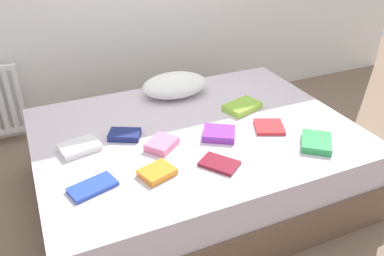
{
  "coord_description": "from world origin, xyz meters",
  "views": [
    {
      "loc": [
        -0.9,
        -1.97,
        1.76
      ],
      "look_at": [
        0.0,
        0.05,
        0.48
      ],
      "focal_mm": 37.1,
      "sensor_mm": 36.0,
      "label": 1
    }
  ],
  "objects_px": {
    "pillow": "(175,85)",
    "textbook_blue": "(93,187)",
    "textbook_white": "(80,147)",
    "textbook_purple": "(219,134)",
    "textbook_green": "(316,142)",
    "textbook_navy": "(125,135)",
    "textbook_pink": "(162,144)",
    "textbook_maroon": "(219,164)",
    "bed": "(195,162)",
    "textbook_orange": "(157,172)",
    "textbook_lime": "(242,107)",
    "textbook_red": "(269,127)"
  },
  "relations": [
    {
      "from": "textbook_pink",
      "to": "textbook_white",
      "type": "height_order",
      "value": "textbook_pink"
    },
    {
      "from": "textbook_navy",
      "to": "textbook_blue",
      "type": "distance_m",
      "value": 0.5
    },
    {
      "from": "pillow",
      "to": "textbook_green",
      "type": "bearing_deg",
      "value": -63.0
    },
    {
      "from": "textbook_blue",
      "to": "textbook_purple",
      "type": "relative_size",
      "value": 1.22
    },
    {
      "from": "textbook_orange",
      "to": "textbook_green",
      "type": "bearing_deg",
      "value": -24.83
    },
    {
      "from": "pillow",
      "to": "textbook_white",
      "type": "height_order",
      "value": "pillow"
    },
    {
      "from": "textbook_navy",
      "to": "textbook_green",
      "type": "distance_m",
      "value": 1.14
    },
    {
      "from": "pillow",
      "to": "textbook_lime",
      "type": "distance_m",
      "value": 0.53
    },
    {
      "from": "textbook_pink",
      "to": "textbook_maroon",
      "type": "xyz_separation_m",
      "value": [
        0.22,
        -0.3,
        -0.01
      ]
    },
    {
      "from": "textbook_blue",
      "to": "textbook_maroon",
      "type": "height_order",
      "value": "textbook_blue"
    },
    {
      "from": "pillow",
      "to": "textbook_blue",
      "type": "bearing_deg",
      "value": -132.72
    },
    {
      "from": "bed",
      "to": "textbook_red",
      "type": "height_order",
      "value": "textbook_red"
    },
    {
      "from": "textbook_blue",
      "to": "textbook_green",
      "type": "relative_size",
      "value": 1.08
    },
    {
      "from": "textbook_orange",
      "to": "textbook_maroon",
      "type": "height_order",
      "value": "textbook_orange"
    },
    {
      "from": "pillow",
      "to": "textbook_maroon",
      "type": "distance_m",
      "value": 0.94
    },
    {
      "from": "pillow",
      "to": "textbook_purple",
      "type": "bearing_deg",
      "value": -87.85
    },
    {
      "from": "textbook_blue",
      "to": "textbook_maroon",
      "type": "xyz_separation_m",
      "value": [
        0.67,
        -0.08,
        -0.0
      ]
    },
    {
      "from": "textbook_navy",
      "to": "textbook_white",
      "type": "xyz_separation_m",
      "value": [
        -0.28,
        -0.03,
        -0.0
      ]
    },
    {
      "from": "pillow",
      "to": "textbook_white",
      "type": "relative_size",
      "value": 2.21
    },
    {
      "from": "textbook_purple",
      "to": "textbook_red",
      "type": "bearing_deg",
      "value": 24.47
    },
    {
      "from": "textbook_green",
      "to": "textbook_red",
      "type": "bearing_deg",
      "value": 64.87
    },
    {
      "from": "textbook_blue",
      "to": "textbook_lime",
      "type": "xyz_separation_m",
      "value": [
        1.12,
        0.44,
        0.01
      ]
    },
    {
      "from": "textbook_pink",
      "to": "textbook_maroon",
      "type": "relative_size",
      "value": 0.87
    },
    {
      "from": "textbook_navy",
      "to": "textbook_maroon",
      "type": "distance_m",
      "value": 0.63
    },
    {
      "from": "textbook_lime",
      "to": "textbook_white",
      "type": "distance_m",
      "value": 1.12
    },
    {
      "from": "pillow",
      "to": "textbook_maroon",
      "type": "xyz_separation_m",
      "value": [
        -0.11,
        -0.93,
        -0.07
      ]
    },
    {
      "from": "pillow",
      "to": "textbook_lime",
      "type": "bearing_deg",
      "value": -50.45
    },
    {
      "from": "textbook_blue",
      "to": "textbook_navy",
      "type": "bearing_deg",
      "value": 39.76
    },
    {
      "from": "textbook_white",
      "to": "textbook_blue",
      "type": "bearing_deg",
      "value": -102.22
    },
    {
      "from": "bed",
      "to": "textbook_navy",
      "type": "relative_size",
      "value": 10.71
    },
    {
      "from": "textbook_navy",
      "to": "textbook_red",
      "type": "height_order",
      "value": "textbook_navy"
    },
    {
      "from": "bed",
      "to": "textbook_purple",
      "type": "relative_size",
      "value": 10.4
    },
    {
      "from": "textbook_navy",
      "to": "textbook_maroon",
      "type": "relative_size",
      "value": 0.92
    },
    {
      "from": "textbook_blue",
      "to": "textbook_orange",
      "type": "xyz_separation_m",
      "value": [
        0.33,
        -0.03,
        0.01
      ]
    },
    {
      "from": "textbook_red",
      "to": "textbook_green",
      "type": "height_order",
      "value": "textbook_green"
    },
    {
      "from": "textbook_navy",
      "to": "textbook_green",
      "type": "bearing_deg",
      "value": -1.72
    },
    {
      "from": "textbook_green",
      "to": "textbook_navy",
      "type": "bearing_deg",
      "value": 99.88
    },
    {
      "from": "textbook_blue",
      "to": "textbook_pink",
      "type": "relative_size",
      "value": 1.34
    },
    {
      "from": "textbook_navy",
      "to": "textbook_blue",
      "type": "relative_size",
      "value": 0.8
    },
    {
      "from": "pillow",
      "to": "textbook_blue",
      "type": "relative_size",
      "value": 2.06
    },
    {
      "from": "bed",
      "to": "textbook_blue",
      "type": "distance_m",
      "value": 0.83
    },
    {
      "from": "textbook_blue",
      "to": "textbook_maroon",
      "type": "bearing_deg",
      "value": -22.82
    },
    {
      "from": "bed",
      "to": "textbook_white",
      "type": "xyz_separation_m",
      "value": [
        -0.71,
        0.05,
        0.27
      ]
    },
    {
      "from": "textbook_red",
      "to": "textbook_orange",
      "type": "height_order",
      "value": "textbook_orange"
    },
    {
      "from": "textbook_red",
      "to": "textbook_maroon",
      "type": "relative_size",
      "value": 0.91
    },
    {
      "from": "textbook_orange",
      "to": "textbook_white",
      "type": "bearing_deg",
      "value": 110.32
    },
    {
      "from": "textbook_green",
      "to": "textbook_white",
      "type": "height_order",
      "value": "textbook_green"
    },
    {
      "from": "bed",
      "to": "textbook_maroon",
      "type": "height_order",
      "value": "textbook_maroon"
    },
    {
      "from": "textbook_navy",
      "to": "textbook_pink",
      "type": "xyz_separation_m",
      "value": [
        0.17,
        -0.2,
        0.0
      ]
    },
    {
      "from": "textbook_purple",
      "to": "textbook_green",
      "type": "xyz_separation_m",
      "value": [
        0.48,
        -0.32,
        -0.0
      ]
    }
  ]
}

